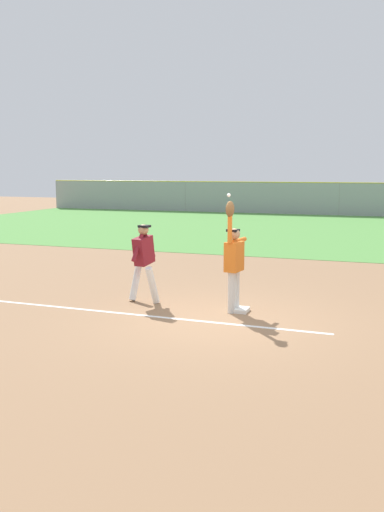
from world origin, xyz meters
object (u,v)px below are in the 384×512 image
(fielder, at_px, (234,258))
(runner, at_px, (144,257))
(parked_car_silver, at_px, (293,201))
(baseball, at_px, (229,195))
(first_base, at_px, (239,310))
(parked_car_green, at_px, (366,202))

(fielder, height_order, runner, fielder)
(runner, xyz_separation_m, parked_car_silver, (-1.54, 29.03, -0.32))
(baseball, xyz_separation_m, parked_car_silver, (-3.47, 29.10, -1.70))
(first_base, bearing_deg, baseball, 170.39)
(parked_car_green, bearing_deg, first_base, -94.46)
(runner, distance_m, baseball, 2.37)
(baseball, bearing_deg, runner, 178.01)
(first_base, relative_size, parked_car_silver, 0.09)
(baseball, bearing_deg, fielder, -37.81)
(first_base, height_order, fielder, fielder)
(parked_car_silver, distance_m, parked_car_green, 4.99)
(first_base, height_order, baseball, baseball)
(first_base, relative_size, fielder, 0.17)
(runner, xyz_separation_m, baseball, (1.93, -0.07, 1.38))
(fielder, xyz_separation_m, parked_car_green, (1.37, 29.01, -0.45))
(fielder, xyz_separation_m, parked_car_silver, (-3.62, 29.21, -0.45))
(baseball, relative_size, parked_car_silver, 0.02)
(first_base, height_order, runner, runner)
(fielder, bearing_deg, first_base, -136.79)
(fielder, distance_m, runner, 2.08)
(parked_car_green, bearing_deg, baseball, -94.96)
(first_base, xyz_separation_m, parked_car_silver, (-3.72, 29.14, 0.63))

